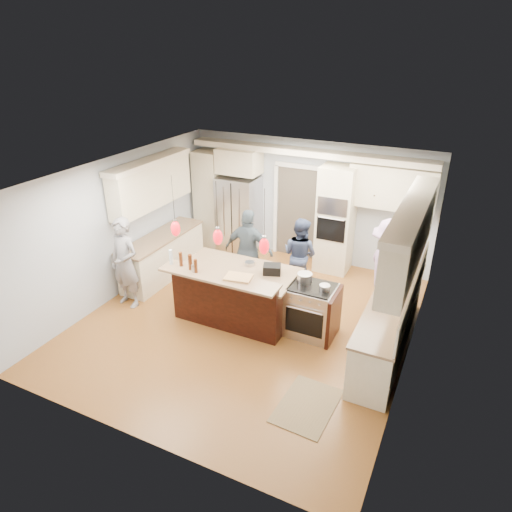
{
  "coord_description": "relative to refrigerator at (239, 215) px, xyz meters",
  "views": [
    {
      "loc": [
        3.14,
        -6.17,
        4.62
      ],
      "look_at": [
        0.0,
        0.35,
        1.15
      ],
      "focal_mm": 32.0,
      "sensor_mm": 36.0,
      "label": 1
    }
  ],
  "objects": [
    {
      "name": "ground_plane",
      "position": [
        1.55,
        -2.64,
        -0.9
      ],
      "size": [
        6.0,
        6.0,
        0.0
      ],
      "primitive_type": "plane",
      "color": "#9D642B",
      "rests_on": "ground"
    },
    {
      "name": "beer_bottle_c",
      "position": [
        0.76,
        -3.17,
        0.36
      ],
      "size": [
        0.07,
        0.07,
        0.27
      ],
      "primitive_type": "cylinder",
      "rotation": [
        0.0,
        0.0,
        -0.04
      ],
      "color": "#4A210D",
      "rests_on": "kitchen_island"
    },
    {
      "name": "person_bar_end",
      "position": [
        -0.75,
        -3.09,
        -0.02
      ],
      "size": [
        0.69,
        0.5,
        1.75
      ],
      "primitive_type": "imported",
      "rotation": [
        0.0,
        0.0,
        -0.13
      ],
      "color": "gray",
      "rests_on": "ground"
    },
    {
      "name": "left_cabinets",
      "position": [
        -0.89,
        -1.84,
        0.16
      ],
      "size": [
        0.64,
        2.3,
        2.51
      ],
      "color": "beige",
      "rests_on": "ground"
    },
    {
      "name": "water_bottle",
      "position": [
        0.35,
        -3.15,
        0.35
      ],
      "size": [
        0.08,
        0.08,
        0.27
      ],
      "primitive_type": "cylinder",
      "rotation": [
        0.0,
        0.0,
        -0.39
      ],
      "color": "silver",
      "rests_on": "kitchen_island"
    },
    {
      "name": "drink_can",
      "position": [
        0.86,
        -3.23,
        0.29
      ],
      "size": [
        0.09,
        0.09,
        0.13
      ],
      "primitive_type": "cylinder",
      "rotation": [
        0.0,
        0.0,
        -0.28
      ],
      "color": "#B7B7BC",
      "rests_on": "kitchen_island"
    },
    {
      "name": "person_far_right",
      "position": [
        1.05,
        -1.58,
        -0.05
      ],
      "size": [
        1.02,
        0.49,
        1.69
      ],
      "primitive_type": "imported",
      "rotation": [
        0.0,
        0.0,
        3.22
      ],
      "color": "#485964",
      "rests_on": "ground"
    },
    {
      "name": "beer_bottle_a",
      "position": [
        0.54,
        -3.13,
        0.34
      ],
      "size": [
        0.07,
        0.07,
        0.25
      ],
      "primitive_type": "cylinder",
      "rotation": [
        0.0,
        0.0,
        -0.11
      ],
      "color": "#4A210D",
      "rests_on": "kitchen_island"
    },
    {
      "name": "beer_bottle_b",
      "position": [
        0.9,
        -3.23,
        0.34
      ],
      "size": [
        0.08,
        0.08,
        0.24
      ],
      "primitive_type": "cylinder",
      "rotation": [
        0.0,
        0.0,
        0.42
      ],
      "color": "#4A210D",
      "rests_on": "kitchen_island"
    },
    {
      "name": "right_counter_run",
      "position": [
        3.99,
        -2.34,
        0.16
      ],
      "size": [
        0.64,
        3.1,
        2.51
      ],
      "color": "beige",
      "rests_on": "ground"
    },
    {
      "name": "cutting_board",
      "position": [
        1.63,
        -3.11,
        0.24
      ],
      "size": [
        0.48,
        0.37,
        0.03
      ],
      "primitive_type": "cube",
      "rotation": [
        0.0,
        0.0,
        0.17
      ],
      "color": "tan",
      "rests_on": "kitchen_island"
    },
    {
      "name": "person_range_side",
      "position": [
        3.7,
        -1.43,
        0.04
      ],
      "size": [
        1.2,
        1.41,
        1.89
      ],
      "primitive_type": "imported",
      "rotation": [
        0.0,
        0.0,
        2.07
      ],
      "color": "#95769E",
      "rests_on": "ground"
    },
    {
      "name": "island_range",
      "position": [
        2.71,
        -2.49,
        -0.44
      ],
      "size": [
        0.82,
        0.71,
        0.92
      ],
      "color": "#B7B7BC",
      "rests_on": "ground"
    },
    {
      "name": "room_shell",
      "position": [
        1.55,
        -2.64,
        0.92
      ],
      "size": [
        5.54,
        6.04,
        2.72
      ],
      "color": "#B2BCC6",
      "rests_on": "ground"
    },
    {
      "name": "floor_rug",
      "position": [
        3.25,
        -4.17,
        -0.89
      ],
      "size": [
        0.78,
        1.1,
        0.01
      ],
      "primitive_type": "cube",
      "rotation": [
        0.0,
        0.0,
        -0.05
      ],
      "color": "olive",
      "rests_on": "ground"
    },
    {
      "name": "pot_large",
      "position": [
        2.51,
        -2.39,
        0.09
      ],
      "size": [
        0.25,
        0.25,
        0.15
      ],
      "primitive_type": "cylinder",
      "color": "#B7B7BC",
      "rests_on": "island_range"
    },
    {
      "name": "pot_small",
      "position": [
        2.9,
        -2.52,
        0.06
      ],
      "size": [
        0.18,
        0.18,
        0.09
      ],
      "primitive_type": "cylinder",
      "color": "#B7B7BC",
      "rests_on": "island_range"
    },
    {
      "name": "back_upper_cabinets",
      "position": [
        0.8,
        0.12,
        0.77
      ],
      "size": [
        5.3,
        0.61,
        2.54
      ],
      "color": "beige",
      "rests_on": "ground"
    },
    {
      "name": "kitchen_island",
      "position": [
        1.3,
        -2.57,
        -0.41
      ],
      "size": [
        2.1,
        1.46,
        1.12
      ],
      "color": "black",
      "rests_on": "ground"
    },
    {
      "name": "refrigerator",
      "position": [
        0.0,
        0.0,
        0.0
      ],
      "size": [
        0.9,
        0.7,
        1.8
      ],
      "primitive_type": "cube",
      "color": "#B7B7BC",
      "rests_on": "ground"
    },
    {
      "name": "pendant_lights",
      "position": [
        1.3,
        -3.15,
        0.9
      ],
      "size": [
        1.75,
        0.15,
        1.03
      ],
      "color": "black",
      "rests_on": "ground"
    },
    {
      "name": "person_far_left",
      "position": [
        1.95,
        -1.13,
        -0.14
      ],
      "size": [
        0.86,
        0.75,
        1.52
      ],
      "primitive_type": "imported",
      "rotation": [
        0.0,
        0.0,
        2.88
      ],
      "color": "navy",
      "rests_on": "ground"
    },
    {
      "name": "oven_column",
      "position": [
        2.3,
        0.03,
        0.25
      ],
      "size": [
        0.72,
        0.69,
        2.3
      ],
      "color": "beige",
      "rests_on": "ground"
    }
  ]
}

